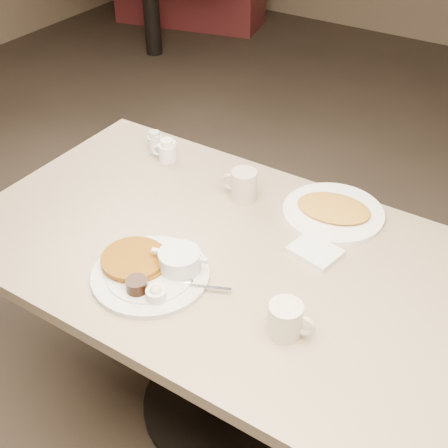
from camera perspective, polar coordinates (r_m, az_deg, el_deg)
The scene contains 9 objects.
room at distance 1.36m, azimuth -0.48°, elevation 19.28°, with size 7.04×8.04×2.84m.
diner_table at distance 1.79m, azimuth -0.35°, elevation -6.40°, with size 1.50×0.90×0.75m.
main_plate at distance 1.59m, azimuth -6.84°, elevation -4.33°, with size 0.42×0.39×0.07m.
coffee_mug_near at distance 1.42m, azimuth 6.07°, elevation -9.20°, with size 0.12×0.09×0.09m.
napkin at distance 1.67m, azimuth 8.84°, elevation -2.66°, with size 0.15×0.13×0.02m.
coffee_mug_far at distance 1.85m, azimuth 1.85°, elevation 3.79°, with size 0.12×0.09×0.10m.
creamer_left at distance 2.06m, azimuth -5.55°, elevation 7.08°, with size 0.09×0.06×0.08m.
creamer_right at distance 2.11m, azimuth -6.72°, elevation 7.86°, with size 0.07×0.05×0.08m.
hash_plate at distance 1.83m, azimuth 10.57°, elevation 1.25°, with size 0.35×0.35×0.04m.
Camera 1 is at (0.70, -1.08, 1.83)m, focal length 47.11 mm.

